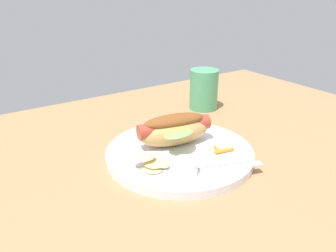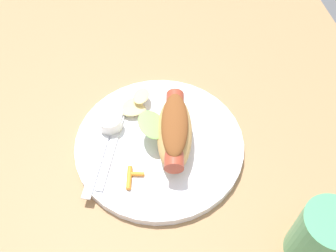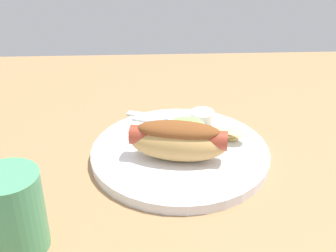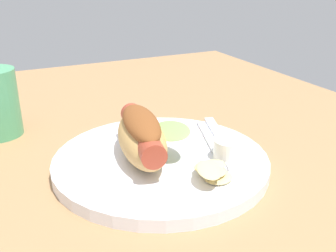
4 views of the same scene
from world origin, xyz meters
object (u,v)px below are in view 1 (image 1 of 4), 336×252
sauce_ramekin (186,167)px  knife (220,170)px  plate (180,153)px  chips_pile (152,163)px  fork (209,165)px  drinking_cup (204,89)px  carrot_garnish (222,150)px  hot_dog (175,129)px

sauce_ramekin → knife: (5.56, -2.39, -1.12)cm
plate → chips_pile: size_ratio=4.59×
fork → drinking_cup: (20.23, 26.48, 3.42)cm
plate → chips_pile: chips_pile is taller
sauce_ramekin → chips_pile: 5.86cm
plate → sauce_ramekin: 9.10cm
plate → drinking_cup: (20.85, 18.47, 4.42)cm
plate → drinking_cup: bearing=41.5°
drinking_cup → sauce_ramekin: bearing=-133.9°
plate → carrot_garnish: bearing=-40.9°
fork → carrot_garnish: 6.10cm
sauce_ramekin → drinking_cup: size_ratio=0.39×
plate → carrot_garnish: (6.05, -5.24, 1.18)cm
hot_dog → drinking_cup: bearing=-131.2°
carrot_garnish → hot_dog: bearing=126.5°
hot_dog → drinking_cup: drinking_cup is taller
plate → drinking_cup: 28.20cm
knife → drinking_cup: size_ratio=1.42×
plate → chips_pile: 8.67cm
sauce_ramekin → fork: 5.06cm
knife → hot_dog: bearing=-67.9°
plate → carrot_garnish: 8.09cm
carrot_garnish → drinking_cup: 28.13cm
fork → knife: bearing=125.1°
knife → chips_pile: 11.55cm
fork → knife: 2.20cm
carrot_garnish → fork: bearing=-153.0°
fork → chips_pile: chips_pile is taller
fork → carrot_garnish: (5.43, 2.77, 0.18)cm
drinking_cup → carrot_garnish: bearing=-122.0°
chips_pile → carrot_garnish: (13.96, -2.13, -0.57)cm
hot_dog → chips_pile: bearing=43.9°
drinking_cup → knife: bearing=-124.4°
plate → sauce_ramekin: size_ratio=6.90×
plate → hot_dog: hot_dog is taller
sauce_ramekin → hot_dog: bearing=64.8°
hot_dog → fork: hot_dog is taller
plate → fork: fork is taller
fork → plate: bearing=-67.1°
hot_dog → sauce_ramekin: bearing=75.4°
hot_dog → fork: bearing=101.6°
fork → chips_pile: bearing=-11.4°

